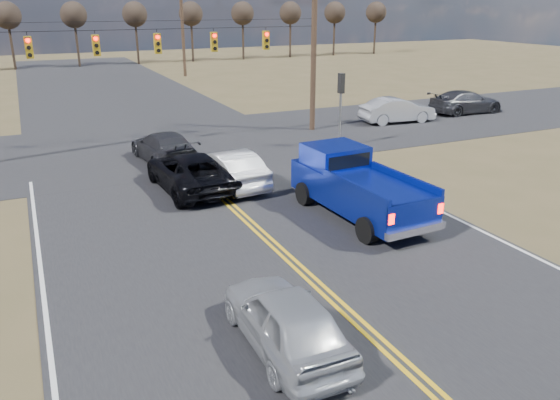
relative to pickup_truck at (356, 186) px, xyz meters
name	(u,v)px	position (x,y,z in m)	size (l,w,h in m)	color
ground	(334,301)	(-3.75, -4.94, -1.11)	(160.00, 160.00, 0.00)	brown
road_main	(212,188)	(-3.75, 5.06, -1.11)	(14.00, 120.00, 0.02)	#28282B
road_cross	(165,145)	(-3.75, 13.06, -1.11)	(120.00, 12.00, 0.02)	#28282B
signal_gantry	(169,48)	(-3.25, 12.85, 3.95)	(19.60, 4.83, 10.00)	#473323
utility_poles	(162,46)	(-3.75, 12.06, 4.11)	(19.60, 58.32, 10.00)	#473323
treeline	(125,28)	(-3.75, 22.02, 4.59)	(87.00, 117.80, 7.40)	#33261C
pickup_truck	(356,186)	(0.00, 0.00, 0.00)	(2.68, 6.22, 2.30)	black
silver_suv	(286,319)	(-5.75, -6.24, -0.38)	(1.73, 4.30, 1.46)	#B4B8BD
black_suv	(190,171)	(-4.55, 5.31, -0.35)	(2.55, 5.53, 1.54)	black
white_car_queue	(229,168)	(-2.95, 5.06, -0.35)	(1.62, 4.64, 1.53)	white
dgrey_car_queue	(164,147)	(-4.55, 9.81, -0.37)	(2.08, 5.11, 1.48)	#343439
cross_car_east_near	(397,110)	(11.18, 12.66, -0.32)	(4.81, 1.68, 1.58)	#B2B5BB
cross_car_east_far	(466,102)	(17.37, 13.20, -0.33)	(5.38, 2.19, 1.56)	#36363B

